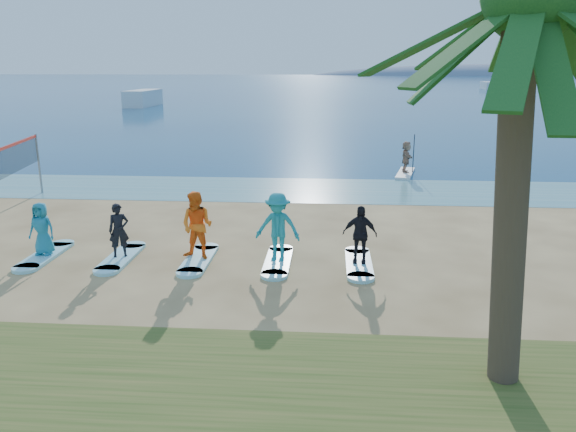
# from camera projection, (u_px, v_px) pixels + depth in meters

# --- Properties ---
(ground) EXTENTS (600.00, 600.00, 0.00)m
(ground) POSITION_uv_depth(u_px,v_px,m) (239.00, 276.00, 14.46)
(ground) COLOR tan
(ground) RESTS_ON ground
(shallow_water) EXTENTS (600.00, 600.00, 0.00)m
(shallow_water) POSITION_uv_depth(u_px,v_px,m) (277.00, 189.00, 24.57)
(shallow_water) COLOR teal
(shallow_water) RESTS_ON ground
(ocean) EXTENTS (600.00, 600.00, 0.00)m
(ocean) POSITION_uv_depth(u_px,v_px,m) (323.00, 83.00, 168.51)
(ocean) COLOR navy
(ocean) RESTS_ON ground
(island_ridge) EXTENTS (220.00, 56.00, 18.00)m
(island_ridge) POSITION_uv_depth(u_px,v_px,m) (507.00, 75.00, 296.46)
(island_ridge) COLOR slate
(island_ridge) RESTS_ON ground
(paddleboard) EXTENTS (1.33, 3.08, 0.12)m
(paddleboard) POSITION_uv_depth(u_px,v_px,m) (405.00, 173.00, 27.90)
(paddleboard) COLOR silver
(paddleboard) RESTS_ON ground
(paddleboarder) EXTENTS (0.45, 1.42, 1.53)m
(paddleboarder) POSITION_uv_depth(u_px,v_px,m) (406.00, 157.00, 27.69)
(paddleboarder) COLOR tan
(paddleboarder) RESTS_ON paddleboard
(boat_offshore_a) EXTENTS (2.81, 8.36, 2.09)m
(boat_offshore_a) POSITION_uv_depth(u_px,v_px,m) (144.00, 106.00, 74.08)
(boat_offshore_a) COLOR silver
(boat_offshore_a) RESTS_ON ground
(boat_offshore_b) EXTENTS (2.26, 6.04, 1.58)m
(boat_offshore_b) POSITION_uv_depth(u_px,v_px,m) (488.00, 89.00, 127.21)
(boat_offshore_b) COLOR silver
(boat_offshore_b) RESTS_ON ground
(surfboard_0) EXTENTS (0.70, 2.20, 0.09)m
(surfboard_0) POSITION_uv_depth(u_px,v_px,m) (45.00, 255.00, 15.91)
(surfboard_0) COLOR #97E2EB
(surfboard_0) RESTS_ON ground
(student_0) EXTENTS (0.76, 0.52, 1.50)m
(student_0) POSITION_uv_depth(u_px,v_px,m) (42.00, 229.00, 15.70)
(student_0) COLOR teal
(student_0) RESTS_ON surfboard_0
(surfboard_1) EXTENTS (0.70, 2.20, 0.09)m
(surfboard_1) POSITION_uv_depth(u_px,v_px,m) (121.00, 257.00, 15.75)
(surfboard_1) COLOR #97E2EB
(surfboard_1) RESTS_ON ground
(student_1) EXTENTS (0.65, 0.55, 1.50)m
(student_1) POSITION_uv_depth(u_px,v_px,m) (119.00, 230.00, 15.54)
(student_1) COLOR black
(student_1) RESTS_ON surfboard_1
(surfboard_2) EXTENTS (0.70, 2.20, 0.09)m
(surfboard_2) POSITION_uv_depth(u_px,v_px,m) (199.00, 259.00, 15.59)
(surfboard_2) COLOR #97E2EB
(surfboard_2) RESTS_ON ground
(student_2) EXTENTS (1.05, 0.91, 1.88)m
(student_2) POSITION_uv_depth(u_px,v_px,m) (197.00, 225.00, 15.34)
(student_2) COLOR orange
(student_2) RESTS_ON surfboard_2
(surfboard_3) EXTENTS (0.70, 2.20, 0.09)m
(surfboard_3) POSITION_uv_depth(u_px,v_px,m) (278.00, 261.00, 15.43)
(surfboard_3) COLOR #97E2EB
(surfboard_3) RESTS_ON ground
(student_3) EXTENTS (1.30, 0.85, 1.88)m
(student_3) POSITION_uv_depth(u_px,v_px,m) (278.00, 227.00, 15.18)
(student_3) COLOR teal
(student_3) RESTS_ON surfboard_3
(surfboard_4) EXTENTS (0.70, 2.20, 0.09)m
(surfboard_4) POSITION_uv_depth(u_px,v_px,m) (359.00, 263.00, 15.27)
(surfboard_4) COLOR #97E2EB
(surfboard_4) RESTS_ON ground
(student_4) EXTENTS (0.96, 0.49, 1.58)m
(student_4) POSITION_uv_depth(u_px,v_px,m) (360.00, 234.00, 15.06)
(student_4) COLOR black
(student_4) RESTS_ON surfboard_4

